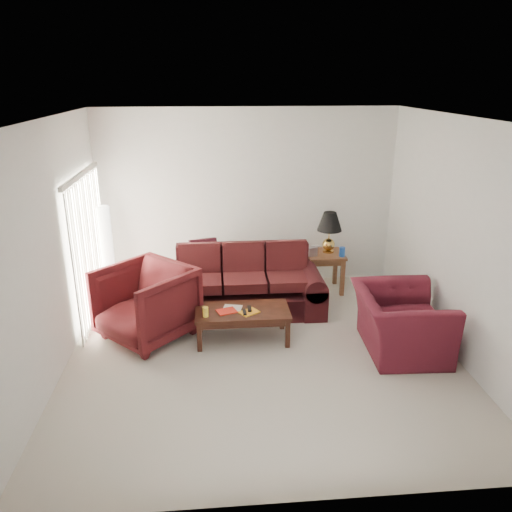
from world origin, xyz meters
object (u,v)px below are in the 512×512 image
Objects in this scene: armchair_left at (146,303)px; armchair_right at (400,322)px; sofa at (244,282)px; end_table at (324,272)px; floor_lamp at (107,252)px; coffee_table at (243,325)px.

armchair_left is 0.90× the size of armchair_right.
armchair_left is at bearing -153.47° from sofa.
armchair_left is (-2.81, -1.41, 0.18)m from end_table.
sofa reaches higher than armchair_right.
floor_lamp is at bearing 162.14° from armchair_left.
armchair_left reaches higher than end_table.
armchair_left reaches higher than sofa.
armchair_right is (0.56, -2.06, 0.08)m from end_table.
coffee_table is (-2.05, 0.46, -0.19)m from armchair_right.
sofa is 1.59m from end_table.
sofa reaches higher than end_table.
floor_lamp is 1.23× the size of armchair_right.
floor_lamp is (-3.58, 0.06, 0.44)m from end_table.
end_table is at bearing 27.51° from sofa.
end_table is at bearing 17.55° from armchair_right.
coffee_table is at bearing -133.08° from end_table.
armchair_left is at bearing 154.60° from coffee_table.
coffee_table is at bearing -95.07° from sofa.
floor_lamp is at bearing 160.80° from sofa.
sofa is at bearing -19.62° from floor_lamp.
end_table reaches higher than coffee_table.
sofa is 0.92m from coffee_table.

